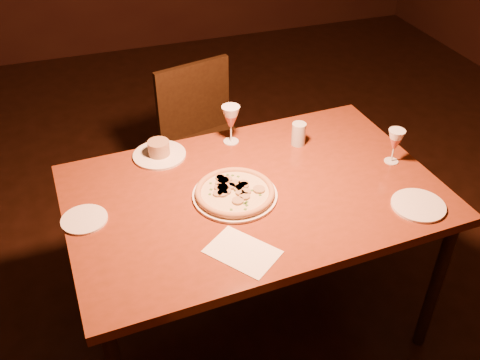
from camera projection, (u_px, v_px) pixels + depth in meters
name	position (u px, v px, depth m)	size (l,w,h in m)	color
floor	(260.00, 299.00, 2.79)	(7.00, 7.00, 0.00)	black
dining_table	(254.00, 204.00, 2.25)	(1.57, 1.05, 0.81)	maroon
chair_far	(207.00, 139.00, 3.06)	(0.55, 0.55, 0.94)	black
pizza_plate	(235.00, 193.00, 2.16)	(0.35, 0.35, 0.04)	white
ramekin_saucer	(159.00, 151.00, 2.40)	(0.24, 0.24, 0.08)	white
wine_glass_far	(231.00, 125.00, 2.45)	(0.08, 0.08, 0.19)	#BE5B4F
wine_glass_right	(394.00, 146.00, 2.33)	(0.07, 0.07, 0.16)	#BE5B4F
water_tumbler	(299.00, 134.00, 2.46)	(0.06, 0.06, 0.11)	silver
side_plate_left	(84.00, 219.00, 2.05)	(0.18, 0.18, 0.01)	white
side_plate_near	(418.00, 205.00, 2.12)	(0.21, 0.21, 0.01)	white
menu_card	(242.00, 252.00, 1.92)	(0.17, 0.25, 0.00)	white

